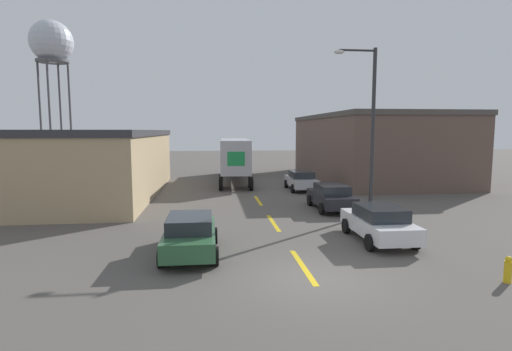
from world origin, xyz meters
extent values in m
plane|color=#56514C|center=(0.00, 0.00, 0.00)|extent=(160.00, 160.00, 0.00)
cube|color=gold|center=(0.00, 1.16, 0.00)|extent=(0.20, 3.55, 0.01)
cube|color=gold|center=(0.00, 7.60, 0.00)|extent=(0.20, 3.55, 0.01)
cube|color=gold|center=(0.00, 14.04, 0.00)|extent=(0.20, 3.55, 0.01)
cube|color=tan|center=(-12.72, 17.70, 2.11)|extent=(11.52, 18.38, 4.23)
cube|color=#333338|center=(-12.72, 17.70, 4.43)|extent=(11.72, 18.58, 0.40)
cube|color=brown|center=(12.23, 25.13, 2.85)|extent=(10.53, 19.53, 5.70)
cube|color=#4C4742|center=(12.23, 25.13, 5.90)|extent=(10.73, 19.73, 0.40)
cube|color=black|center=(-0.69, 29.89, 1.97)|extent=(2.36, 3.28, 2.87)
cube|color=#A8A8B2|center=(-0.98, 22.92, 2.50)|extent=(2.77, 10.25, 2.65)
cube|color=#198442|center=(-1.20, 17.83, 2.50)|extent=(1.29, 0.08, 1.06)
cylinder|color=black|center=(0.50, 30.24, 0.54)|extent=(0.33, 1.09, 1.08)
cylinder|color=black|center=(-1.84, 30.34, 0.54)|extent=(0.33, 1.09, 1.08)
cylinder|color=black|center=(0.44, 28.97, 0.54)|extent=(0.33, 1.09, 1.08)
cylinder|color=black|center=(-1.90, 29.06, 0.54)|extent=(0.33, 1.09, 1.08)
cylinder|color=black|center=(0.06, 20.00, 0.54)|extent=(0.33, 1.09, 1.08)
cylinder|color=black|center=(-2.27, 20.10, 0.54)|extent=(0.33, 1.09, 1.08)
cylinder|color=black|center=(0.01, 18.60, 0.54)|extent=(0.33, 1.09, 1.08)
cylinder|color=black|center=(-2.33, 18.70, 0.54)|extent=(0.33, 1.09, 1.08)
cube|color=black|center=(3.85, 10.60, 0.65)|extent=(1.82, 4.37, 0.64)
cube|color=#23282D|center=(3.85, 10.47, 1.23)|extent=(1.60, 2.27, 0.52)
cylinder|color=black|center=(4.76, 11.95, 0.33)|extent=(0.22, 0.66, 0.66)
cylinder|color=black|center=(2.94, 11.95, 0.33)|extent=(0.22, 0.66, 0.66)
cylinder|color=black|center=(4.76, 9.25, 0.33)|extent=(0.22, 0.66, 0.66)
cylinder|color=black|center=(2.94, 9.25, 0.33)|extent=(0.22, 0.66, 0.66)
cube|color=silver|center=(3.85, 3.94, 0.65)|extent=(1.82, 4.37, 0.64)
cube|color=#23282D|center=(3.85, 3.80, 1.23)|extent=(1.60, 2.27, 0.52)
cylinder|color=black|center=(4.76, 5.29, 0.33)|extent=(0.22, 0.66, 0.66)
cylinder|color=black|center=(2.94, 5.29, 0.33)|extent=(0.22, 0.66, 0.66)
cylinder|color=black|center=(4.76, 2.58, 0.33)|extent=(0.22, 0.66, 0.66)
cylinder|color=black|center=(2.94, 2.58, 0.33)|extent=(0.22, 0.66, 0.66)
cube|color=#B2B2B7|center=(3.85, 18.34, 0.65)|extent=(1.82, 4.37, 0.64)
cube|color=#23282D|center=(3.85, 18.21, 1.23)|extent=(1.60, 2.27, 0.52)
cylinder|color=black|center=(4.76, 19.69, 0.33)|extent=(0.22, 0.66, 0.66)
cylinder|color=black|center=(2.94, 19.69, 0.33)|extent=(0.22, 0.66, 0.66)
cylinder|color=black|center=(4.76, 16.99, 0.33)|extent=(0.22, 0.66, 0.66)
cylinder|color=black|center=(2.94, 16.99, 0.33)|extent=(0.22, 0.66, 0.66)
cube|color=#2D5B38|center=(-3.85, 2.94, 0.65)|extent=(1.82, 4.37, 0.64)
cube|color=#23282D|center=(-3.85, 2.81, 1.23)|extent=(1.60, 2.27, 0.52)
cylinder|color=black|center=(-2.94, 4.29, 0.33)|extent=(0.22, 0.66, 0.66)
cylinder|color=black|center=(-4.76, 4.29, 0.33)|extent=(0.22, 0.66, 0.66)
cylinder|color=black|center=(-2.94, 1.58, 0.33)|extent=(0.22, 0.66, 0.66)
cylinder|color=black|center=(-4.76, 1.58, 0.33)|extent=(0.22, 0.66, 0.66)
cylinder|color=#47474C|center=(-22.09, 45.89, 7.02)|extent=(0.28, 0.28, 14.04)
cylinder|color=#47474C|center=(-24.04, 47.84, 7.02)|extent=(0.28, 0.28, 14.04)
cylinder|color=#47474C|center=(-25.99, 45.89, 7.02)|extent=(0.28, 0.28, 14.04)
cylinder|color=#47474C|center=(-24.04, 43.94, 7.02)|extent=(0.28, 0.28, 14.04)
cylinder|color=#4C4C51|center=(-24.04, 45.89, 13.84)|extent=(4.18, 4.18, 0.30)
sphere|color=#B7BCC6|center=(-24.04, 45.89, 16.41)|extent=(5.57, 5.57, 5.57)
cylinder|color=#2D2D30|center=(5.58, 8.97, 4.45)|extent=(0.20, 0.20, 8.89)
cylinder|color=#2D2D30|center=(4.61, 8.97, 8.74)|extent=(1.95, 0.11, 0.11)
ellipsoid|color=silver|center=(3.63, 8.97, 8.64)|extent=(0.56, 0.32, 0.22)
cylinder|color=gold|center=(5.82, -0.96, 0.33)|extent=(0.22, 0.22, 0.67)
sphere|color=gold|center=(5.82, -0.96, 0.73)|extent=(0.20, 0.20, 0.20)
camera|label=1|loc=(-3.05, -11.67, 4.58)|focal=28.00mm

